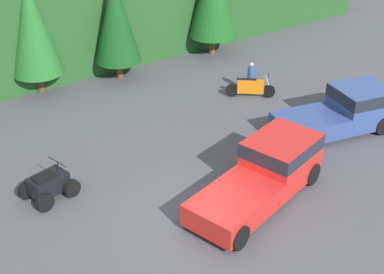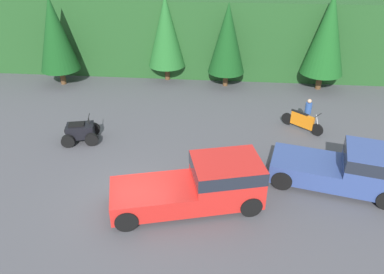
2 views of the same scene
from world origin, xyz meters
The scene contains 11 objects.
ground_plane centered at (0.00, 0.00, 0.00)m, with size 80.00×80.00×0.00m, color #4C4C51.
hillside_backdrop centered at (0.00, 16.00, 2.60)m, with size 44.00×6.00×5.21m.
tree_left centered at (-7.73, 11.47, 3.39)m, with size 2.54×2.54×5.77m.
tree_mid_left centered at (-0.81, 12.96, 3.33)m, with size 2.49×2.49×5.67m.
tree_mid_right centered at (3.22, 12.19, 3.19)m, with size 2.39×2.39×5.43m.
tree_right centered at (9.33, 12.21, 3.59)m, with size 2.69×2.69×6.11m.
pickup_truck_red centered at (2.54, -0.03, 1.00)m, with size 6.05×3.48×1.90m.
pickup_truck_second centered at (8.44, 1.57, 1.00)m, with size 5.44×3.17×1.90m.
dirt_bike centered at (7.34, 6.43, 0.49)m, with size 1.93×1.60×1.18m.
quad_atv centered at (-3.89, 4.25, 0.50)m, with size 2.04×1.68×1.26m.
rider_person centered at (7.62, 6.78, 0.88)m, with size 0.44×0.44×1.63m.
Camera 2 is at (3.17, -11.43, 9.71)m, focal length 35.00 mm.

